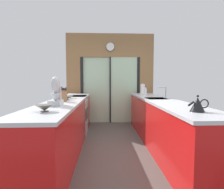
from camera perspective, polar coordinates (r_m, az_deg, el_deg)
ground_plane at (r=3.97m, az=0.40°, el=-14.65°), size 5.04×7.60×0.02m
back_wall_unit at (r=5.56m, az=-0.56°, el=6.77°), size 2.64×0.12×2.70m
left_counter_run at (r=3.46m, az=-14.62°, el=-9.46°), size 0.62×3.80×0.92m
right_counter_run at (r=3.72m, az=14.96°, el=-8.54°), size 0.62×3.80×0.92m
sink_faucet at (r=3.91m, az=16.07°, el=1.25°), size 0.19×0.02×0.24m
oven_range at (r=4.54m, az=-11.64°, el=-6.28°), size 0.60×0.60×0.92m
mixing_bowl_near at (r=2.27m, az=-20.45°, el=-3.95°), size 0.21×0.21×0.08m
mixing_bowl_mid at (r=3.55m, az=-13.83°, el=-1.06°), size 0.17×0.17×0.07m
mixing_bowl_far at (r=3.85m, az=-12.96°, el=-0.57°), size 0.16×0.16×0.08m
knife_block at (r=3.27m, az=-14.82°, el=-0.39°), size 0.09×0.14×0.26m
stand_mixer at (r=2.74m, az=-17.24°, el=-0.03°), size 0.17×0.27×0.42m
kettle at (r=2.33m, az=25.30°, el=-2.83°), size 0.25×0.17×0.20m
soap_bottle at (r=4.81m, az=10.47°, el=0.99°), size 0.07×0.07×0.22m
paper_towel_roll at (r=5.15m, az=9.60°, el=1.71°), size 0.14×0.14×0.30m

